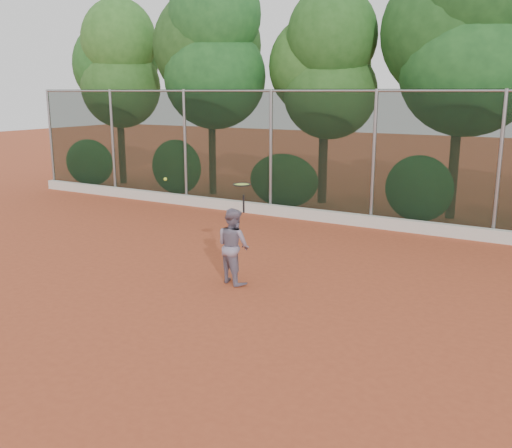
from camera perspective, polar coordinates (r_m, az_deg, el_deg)
The scene contains 7 objects.
ground at distance 9.20m, azimuth -3.17°, elevation -8.84°, with size 80.00×80.00×0.00m, color #A94728.
concrete_curb at distance 15.07m, azimuth 11.18°, elevation 0.28°, with size 24.00×0.20×0.30m, color silver.
tennis_player at distance 10.38m, azimuth -2.28°, elevation -2.20°, with size 0.68×0.53×1.39m, color gray.
chainlink_fence at distance 14.96m, azimuth 11.70°, elevation 6.80°, with size 24.09×0.09×3.50m.
foliage_backdrop at distance 16.96m, azimuth 12.52°, elevation 16.09°, with size 23.70×3.63×7.55m.
tennis_racket at distance 9.91m, azimuth -1.42°, elevation 3.74°, with size 0.35×0.35×0.52m.
tennis_ball_in_flight at distance 11.51m, azimuth -9.06°, elevation 4.45°, with size 0.07×0.07×0.07m.
Camera 1 is at (4.71, -7.11, 3.44)m, focal length 40.00 mm.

